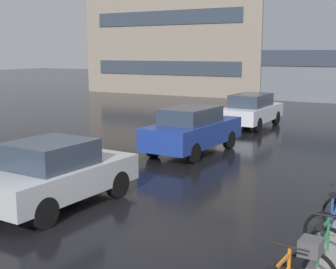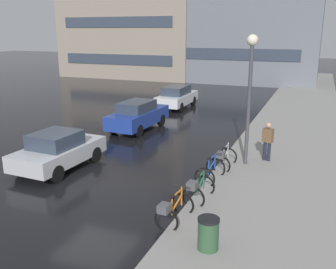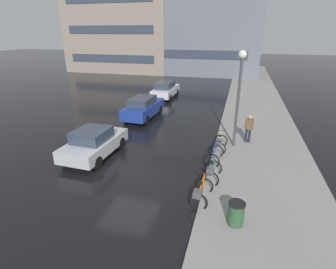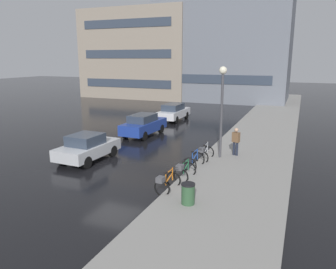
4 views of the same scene
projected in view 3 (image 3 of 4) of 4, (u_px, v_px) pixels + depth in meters
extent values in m
plane|color=black|center=(127.00, 170.00, 11.98)|extent=(140.00, 140.00, 0.00)
cube|color=gray|center=(256.00, 116.00, 19.43)|extent=(4.80, 60.00, 0.14)
torus|color=black|center=(204.00, 186.00, 10.12)|extent=(0.71, 0.11, 0.71)
torus|color=black|center=(198.00, 202.00, 9.17)|extent=(0.71, 0.11, 0.71)
cube|color=orange|center=(200.00, 190.00, 9.38)|extent=(0.04, 0.04, 0.51)
cube|color=orange|center=(204.00, 180.00, 9.94)|extent=(0.04, 0.04, 0.58)
cube|color=orange|center=(203.00, 180.00, 9.58)|extent=(0.08, 0.65, 0.04)
cube|color=orange|center=(202.00, 187.00, 9.66)|extent=(0.08, 0.74, 0.27)
ellipsoid|color=black|center=(201.00, 183.00, 9.28)|extent=(0.16, 0.27, 0.07)
cylinder|color=black|center=(205.00, 173.00, 9.83)|extent=(0.50, 0.06, 0.03)
cube|color=#4C4C51|center=(198.00, 194.00, 8.91)|extent=(0.30, 0.36, 0.22)
torus|color=black|center=(214.00, 168.00, 11.42)|extent=(0.73, 0.09, 0.73)
torus|color=black|center=(210.00, 180.00, 10.53)|extent=(0.73, 0.09, 0.73)
cube|color=#237042|center=(212.00, 170.00, 10.71)|extent=(0.04, 0.04, 0.55)
cube|color=#237042|center=(214.00, 163.00, 11.25)|extent=(0.04, 0.04, 0.54)
cube|color=#237042|center=(213.00, 161.00, 10.90)|extent=(0.06, 0.60, 0.04)
cube|color=#237042|center=(213.00, 168.00, 10.98)|extent=(0.06, 0.68, 0.25)
ellipsoid|color=black|center=(212.00, 163.00, 10.60)|extent=(0.15, 0.26, 0.07)
cylinder|color=black|center=(214.00, 157.00, 11.14)|extent=(0.50, 0.05, 0.03)
cube|color=#4C4C51|center=(210.00, 171.00, 10.25)|extent=(0.29, 0.35, 0.22)
torus|color=black|center=(216.00, 151.00, 12.96)|extent=(0.76, 0.12, 0.75)
torus|color=black|center=(211.00, 161.00, 11.99)|extent=(0.76, 0.12, 0.75)
cube|color=#234CA8|center=(213.00, 152.00, 12.20)|extent=(0.04, 0.04, 0.57)
cube|color=#234CA8|center=(216.00, 147.00, 12.78)|extent=(0.04, 0.04, 0.57)
cube|color=#234CA8|center=(215.00, 145.00, 12.40)|extent=(0.09, 0.66, 0.04)
cube|color=#234CA8|center=(214.00, 151.00, 12.49)|extent=(0.09, 0.75, 0.27)
ellipsoid|color=black|center=(214.00, 146.00, 12.08)|extent=(0.16, 0.27, 0.07)
cylinder|color=black|center=(216.00, 141.00, 12.67)|extent=(0.50, 0.07, 0.03)
torus|color=black|center=(221.00, 141.00, 14.24)|extent=(0.72, 0.07, 0.72)
torus|color=black|center=(219.00, 149.00, 13.27)|extent=(0.72, 0.07, 0.72)
cube|color=#ADAFB5|center=(220.00, 141.00, 13.49)|extent=(0.04, 0.04, 0.54)
cube|color=#ADAFB5|center=(221.00, 136.00, 14.06)|extent=(0.04, 0.04, 0.62)
cube|color=#ADAFB5|center=(221.00, 134.00, 13.68)|extent=(0.05, 0.65, 0.04)
cube|color=#ADAFB5|center=(220.00, 140.00, 13.77)|extent=(0.05, 0.74, 0.27)
ellipsoid|color=black|center=(220.00, 136.00, 13.38)|extent=(0.14, 0.26, 0.07)
cylinder|color=black|center=(222.00, 130.00, 13.94)|extent=(0.50, 0.04, 0.03)
cube|color=#4C4C51|center=(219.00, 142.00, 13.00)|extent=(0.28, 0.34, 0.22)
cube|color=#B2B5BA|center=(95.00, 145.00, 13.10)|extent=(1.99, 3.86, 0.61)
cube|color=#2D3847|center=(92.00, 135.00, 12.75)|extent=(1.57, 1.78, 0.56)
cylinder|color=black|center=(94.00, 140.00, 14.48)|extent=(0.25, 0.65, 0.64)
cylinder|color=black|center=(121.00, 143.00, 14.02)|extent=(0.25, 0.65, 0.64)
cylinder|color=black|center=(67.00, 158.00, 12.40)|extent=(0.25, 0.65, 0.64)
cylinder|color=black|center=(97.00, 163.00, 11.94)|extent=(0.25, 0.65, 0.64)
cube|color=navy|center=(144.00, 109.00, 18.87)|extent=(1.89, 4.34, 0.74)
cube|color=#2D3847|center=(142.00, 101.00, 18.49)|extent=(1.48, 2.21, 0.52)
cylinder|color=black|center=(142.00, 108.00, 20.39)|extent=(0.25, 0.65, 0.64)
cylinder|color=black|center=(160.00, 110.00, 19.96)|extent=(0.25, 0.65, 0.64)
cylinder|color=black|center=(126.00, 118.00, 18.06)|extent=(0.25, 0.65, 0.64)
cylinder|color=black|center=(146.00, 120.00, 17.63)|extent=(0.25, 0.65, 0.64)
cube|color=silver|center=(166.00, 91.00, 24.70)|extent=(1.74, 4.23, 0.65)
cube|color=#2D3847|center=(165.00, 85.00, 24.32)|extent=(1.41, 2.29, 0.56)
cylinder|color=black|center=(162.00, 91.00, 26.17)|extent=(0.23, 0.64, 0.64)
cylinder|color=black|center=(177.00, 92.00, 25.79)|extent=(0.23, 0.64, 0.64)
cylinder|color=black|center=(154.00, 97.00, 23.84)|extent=(0.23, 0.64, 0.64)
cylinder|color=black|center=(169.00, 98.00, 23.46)|extent=(0.23, 0.64, 0.64)
cylinder|color=#1E2333|center=(246.00, 136.00, 14.59)|extent=(0.14, 0.14, 0.91)
cylinder|color=#1E2333|center=(249.00, 137.00, 14.50)|extent=(0.14, 0.14, 0.91)
cube|color=brown|center=(249.00, 124.00, 14.28)|extent=(0.45, 0.35, 0.56)
sphere|color=tan|center=(250.00, 117.00, 14.12)|extent=(0.22, 0.22, 0.22)
cylinder|color=#424247|center=(237.00, 106.00, 13.38)|extent=(0.14, 0.14, 4.72)
sphere|color=#F2EACC|center=(243.00, 54.00, 12.45)|extent=(0.41, 0.41, 0.41)
cylinder|color=#2D5133|center=(236.00, 216.00, 8.33)|extent=(0.51, 0.51, 0.89)
cylinder|color=black|center=(237.00, 204.00, 8.16)|extent=(0.53, 0.53, 0.06)
cube|color=slate|center=(201.00, 12.00, 37.33)|extent=(16.91, 10.14, 16.73)
cube|color=#333D4C|center=(194.00, 54.00, 34.73)|extent=(13.86, 0.06, 1.10)
cube|color=gray|center=(125.00, 30.00, 41.06)|extent=(15.69, 10.44, 12.16)
cube|color=#333D4C|center=(112.00, 59.00, 37.78)|extent=(12.87, 0.06, 1.10)
cube|color=#333D4C|center=(110.00, 30.00, 36.34)|extent=(12.87, 0.06, 1.10)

